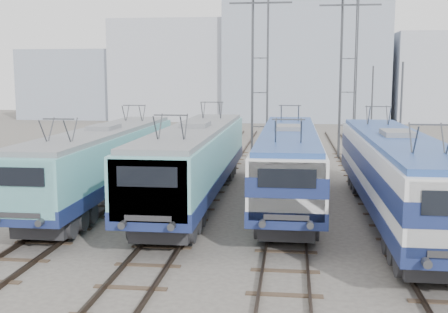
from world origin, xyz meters
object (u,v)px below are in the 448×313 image
catenary_tower_west (260,70)px  catenary_tower_east (348,70)px  mast_mid (400,123)px  mast_rear (372,111)px  locomotive_far_right (397,169)px  locomotive_center_left (195,157)px  locomotive_center_right (289,158)px  locomotive_far_left (103,158)px

catenary_tower_west → catenary_tower_east: same height
mast_mid → mast_rear: bearing=90.0°
mast_mid → catenary_tower_east: bearing=101.9°
locomotive_far_right → mast_rear: size_ratio=2.62×
catenary_tower_west → locomotive_center_left: bearing=-98.6°
locomotive_center_left → mast_rear: mast_rear is taller
locomotive_far_right → catenary_tower_east: (-0.25, 19.57, 4.31)m
catenary_tower_east → mast_mid: bearing=-78.1°
locomotive_center_left → locomotive_far_right: 9.41m
locomotive_far_right → locomotive_center_left: bearing=163.0°
catenary_tower_east → mast_mid: 10.69m
mast_rear → mast_mid: bearing=-90.0°
locomotive_center_right → catenary_tower_east: 17.36m
locomotive_far_right → mast_mid: mast_mid is taller
locomotive_center_left → mast_mid: (10.85, 6.83, 1.20)m
locomotive_far_left → locomotive_center_right: size_ratio=1.00×
locomotive_far_right → mast_mid: (1.85, 9.57, 1.16)m
locomotive_far_left → locomotive_center_left: (4.50, 0.28, 0.09)m
locomotive_center_right → mast_rear: (6.35, 18.26, 1.23)m
locomotive_far_left → catenary_tower_west: catenary_tower_west is taller
catenary_tower_west → catenary_tower_east: size_ratio=1.00×
catenary_tower_east → mast_rear: (2.10, 2.00, -3.14)m
catenary_tower_west → mast_mid: size_ratio=1.71×
locomotive_center_right → catenary_tower_west: bearing=99.0°
locomotive_center_right → catenary_tower_east: bearing=75.4°
locomotive_far_right → catenary_tower_east: bearing=90.7°
catenary_tower_east → locomotive_center_right: bearing=-104.6°
locomotive_far_right → catenary_tower_west: 19.31m
locomotive_far_left → locomotive_center_left: size_ratio=0.96×
catenary_tower_west → catenary_tower_east: (6.50, 2.00, 0.00)m
locomotive_center_right → locomotive_center_left: bearing=-172.8°
locomotive_center_right → catenary_tower_west: 15.08m
locomotive_far_left → locomotive_far_right: (13.50, -2.47, 0.12)m
locomotive_far_right → mast_mid: bearing=79.1°
locomotive_far_right → catenary_tower_east: catenary_tower_east is taller
catenary_tower_west → catenary_tower_east: 6.80m
locomotive_center_right → mast_rear: size_ratio=2.54×
locomotive_far_left → catenary_tower_east: (13.25, 17.11, 4.43)m
catenary_tower_west → mast_rear: size_ratio=1.71×
locomotive_far_left → locomotive_center_left: bearing=3.5°
locomotive_center_right → mast_mid: size_ratio=2.54×
locomotive_center_right → catenary_tower_east: (4.25, 16.26, 4.37)m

